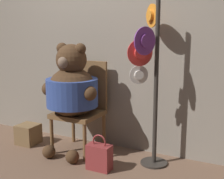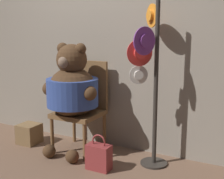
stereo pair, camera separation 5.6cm
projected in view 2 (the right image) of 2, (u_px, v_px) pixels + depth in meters
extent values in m
plane|color=brown|center=(81.00, 158.00, 3.40)|extent=(14.00, 14.00, 0.00)
cube|color=gray|center=(105.00, 48.00, 3.66)|extent=(8.00, 0.10, 2.33)
cylinder|color=brown|center=(52.00, 136.00, 3.50)|extent=(0.04, 0.04, 0.41)
cylinder|color=brown|center=(85.00, 142.00, 3.30)|extent=(0.04, 0.04, 0.41)
cylinder|color=brown|center=(74.00, 125.00, 3.87)|extent=(0.04, 0.04, 0.41)
cylinder|color=brown|center=(104.00, 131.00, 3.67)|extent=(0.04, 0.04, 0.41)
cube|color=brown|center=(78.00, 114.00, 3.54)|extent=(0.49, 0.49, 0.05)
cube|color=brown|center=(89.00, 84.00, 3.68)|extent=(0.49, 0.04, 0.56)
sphere|color=#4C331E|center=(72.00, 92.00, 3.44)|extent=(0.56, 0.56, 0.56)
cylinder|color=#334C99|center=(72.00, 92.00, 3.44)|extent=(0.57, 0.57, 0.31)
sphere|color=#4C331E|center=(72.00, 59.00, 3.37)|extent=(0.33, 0.33, 0.33)
sphere|color=#4C331E|center=(63.00, 48.00, 3.40)|extent=(0.12, 0.12, 0.12)
sphere|color=#4C331E|center=(81.00, 49.00, 3.29)|extent=(0.12, 0.12, 0.12)
sphere|color=#7A604C|center=(64.00, 62.00, 3.25)|extent=(0.12, 0.12, 0.12)
sphere|color=#4C331E|center=(49.00, 89.00, 3.49)|extent=(0.16, 0.16, 0.16)
sphere|color=#4C331E|center=(90.00, 93.00, 3.25)|extent=(0.16, 0.16, 0.16)
sphere|color=#4C331E|center=(49.00, 151.00, 3.41)|extent=(0.15, 0.15, 0.15)
sphere|color=#4C331E|center=(72.00, 156.00, 3.27)|extent=(0.15, 0.15, 0.15)
cylinder|color=#332D28|center=(154.00, 163.00, 3.26)|extent=(0.28, 0.28, 0.02)
cylinder|color=#332D28|center=(156.00, 85.00, 3.10)|extent=(0.04, 0.04, 1.68)
cylinder|color=red|center=(140.00, 53.00, 2.98)|extent=(0.19, 0.19, 0.26)
cylinder|color=red|center=(140.00, 53.00, 2.98)|extent=(0.14, 0.14, 0.12)
cylinder|color=#7A388E|center=(144.00, 41.00, 2.91)|extent=(0.13, 0.25, 0.27)
cylinder|color=#7A388E|center=(144.00, 41.00, 2.91)|extent=(0.10, 0.14, 0.13)
cylinder|color=orange|center=(152.00, 16.00, 3.08)|extent=(0.18, 0.17, 0.23)
cylinder|color=orange|center=(152.00, 16.00, 3.08)|extent=(0.13, 0.13, 0.11)
cylinder|color=silver|center=(139.00, 75.00, 3.05)|extent=(0.16, 0.12, 0.18)
cylinder|color=silver|center=(139.00, 75.00, 3.05)|extent=(0.10, 0.10, 0.09)
cube|color=maroon|center=(99.00, 157.00, 3.11)|extent=(0.24, 0.14, 0.26)
torus|color=maroon|center=(99.00, 142.00, 3.08)|extent=(0.15, 0.02, 0.15)
cube|color=brown|center=(29.00, 134.00, 3.83)|extent=(0.24, 0.24, 0.24)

